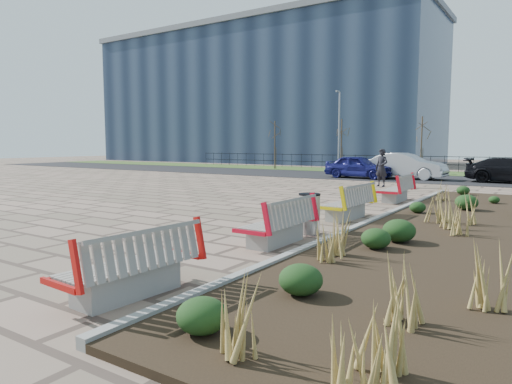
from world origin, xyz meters
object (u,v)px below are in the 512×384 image
Objects in this scene: bench_b at (276,221)px; car_blue at (359,167)px; litter_bin at (309,214)px; bench_c at (346,202)px; bench_a at (128,262)px; lamp_west at (339,132)px; pedestrian at (382,168)px; car_black at (512,170)px; car_silver at (405,166)px; bench_d at (395,188)px.

bench_b is 0.51× the size of car_blue.
bench_c is at bearing 92.33° from litter_bin.
bench_a is 0.35× the size of lamp_west.
bench_b is (0.00, 4.04, 0.00)m from bench_a.
pedestrian is at bearing 100.68° from litter_bin.
car_blue is 8.33m from car_black.
car_silver is at bearing 98.50° from litter_bin.
bench_a is 4.04m from bench_b.
bench_b and bench_d have the same top height.
lamp_west is (-9.00, 20.62, 2.54)m from bench_c.
pedestrian is at bearing 99.47° from bench_b.
pedestrian reaches higher than bench_a.
pedestrian is (-2.42, 12.84, 0.47)m from litter_bin.
bench_a is at bearing 173.54° from car_black.
pedestrian is 0.40× the size of car_black.
pedestrian is (-2.32, 10.34, 0.45)m from bench_c.
pedestrian is (-2.32, 5.57, 0.45)m from bench_d.
bench_a and bench_b have the same top height.
pedestrian is at bearing 137.84° from car_black.
litter_bin is at bearing 92.65° from bench_a.
car_silver reaches higher than bench_a.
litter_bin is 0.20× the size of car_silver.
car_black is (3.00, 16.08, 0.21)m from bench_c.
bench_d is 0.44× the size of car_silver.
car_blue is at bearing -56.63° from lamp_west.
bench_c is at bearing 90.21° from bench_b.
bench_a is at bearing -171.15° from car_silver.
car_silver reaches higher than litter_bin.
litter_bin is at bearing -157.82° from car_blue.
bench_d is 0.44× the size of car_black.
bench_a is 1.00× the size of bench_d.
car_silver is at bearing 100.07° from bench_a.
lamp_west reaches higher than bench_b.
bench_d is 1.11× the size of pedestrian.
car_blue is 0.69× the size of lamp_west.
bench_a reaches higher than litter_bin.
lamp_west reaches higher than car_blue.
car_blue is at bearing 112.93° from bench_c.
car_silver reaches higher than car_black.
bench_c is (0.00, 3.89, 0.00)m from bench_b.
bench_d is 0.35× the size of lamp_west.
bench_c is 4.77m from bench_d.
bench_d is (0.00, 4.77, 0.00)m from bench_c.
bench_d is 6.05m from pedestrian.
bench_d is 18.41m from lamp_west.
pedestrian is 0.32× the size of lamp_west.
car_silver is (-0.33, 5.60, -0.14)m from pedestrian.
car_silver is (-2.66, 11.17, 0.30)m from bench_d.
pedestrian is (-2.32, 14.23, 0.45)m from bench_b.
car_blue is at bearing 107.04° from litter_bin.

